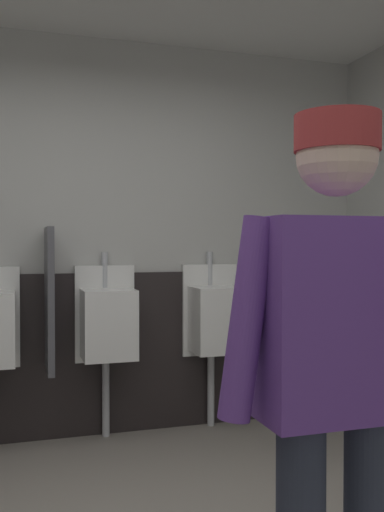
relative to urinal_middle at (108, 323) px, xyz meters
name	(u,v)px	position (x,y,z in m)	size (l,w,h in m)	color
wall_back	(74,237)	(-0.19, 0.22, 0.57)	(4.78, 0.12, 2.69)	#B2B2AD
wainscot_band_back	(76,355)	(-0.19, 0.14, -0.23)	(4.18, 0.03, 1.10)	black
urinal_middle	(108,323)	(0.00, 0.00, 0.00)	(0.40, 0.34, 1.24)	white
urinal_right	(215,318)	(0.75, 0.00, 0.00)	(0.40, 0.34, 1.24)	white
privacy_divider_panel	(49,299)	(-0.38, -0.07, 0.17)	(0.04, 0.40, 0.90)	#4C4C51
person	(337,352)	(0.29, -2.30, 0.21)	(0.68, 0.60, 1.66)	#2D3342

